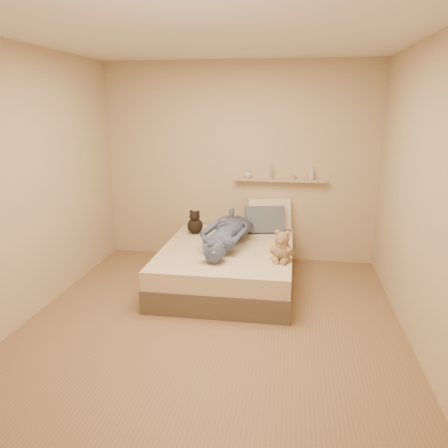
% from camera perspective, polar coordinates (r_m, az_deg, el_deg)
% --- Properties ---
extents(room, '(3.80, 3.80, 3.80)m').
position_cam_1_polar(room, '(3.97, -1.48, 4.55)').
color(room, '#8B6448').
rests_on(room, ground).
extents(bed, '(1.50, 1.90, 0.45)m').
position_cam_1_polar(bed, '(5.15, 0.49, -5.39)').
color(bed, brown).
rests_on(bed, floor).
extents(game_console, '(0.21, 0.15, 0.07)m').
position_cam_1_polar(game_console, '(4.48, -2.05, -3.25)').
color(game_console, silver).
rests_on(game_console, bed).
extents(teddy_bear, '(0.28, 0.27, 0.34)m').
position_cam_1_polar(teddy_bear, '(4.63, 7.55, -3.14)').
color(teddy_bear, '#9C7355').
rests_on(teddy_bear, bed).
extents(dark_plush, '(0.20, 0.20, 0.31)m').
position_cam_1_polar(dark_plush, '(5.58, -3.82, 0.08)').
color(dark_plush, black).
rests_on(dark_plush, bed).
extents(pillow_cream, '(0.60, 0.38, 0.43)m').
position_cam_1_polar(pillow_cream, '(5.77, 5.91, 1.23)').
color(pillow_cream, beige).
rests_on(pillow_cream, bed).
extents(pillow_grey, '(0.53, 0.30, 0.36)m').
position_cam_1_polar(pillow_grey, '(5.65, 5.30, 0.62)').
color(pillow_grey, slate).
rests_on(pillow_grey, bed).
extents(person, '(0.67, 1.50, 0.35)m').
position_cam_1_polar(person, '(5.08, 0.45, -0.91)').
color(person, '#4C5778').
rests_on(person, bed).
extents(wall_shelf, '(1.20, 0.12, 0.03)m').
position_cam_1_polar(wall_shelf, '(5.76, 7.33, 5.72)').
color(wall_shelf, tan).
rests_on(wall_shelf, wall_back).
extents(shelf_bottles, '(0.93, 0.13, 0.17)m').
position_cam_1_polar(shelf_bottles, '(5.75, 6.89, 6.55)').
color(shelf_bottles, silver).
rests_on(shelf_bottles, wall_shelf).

